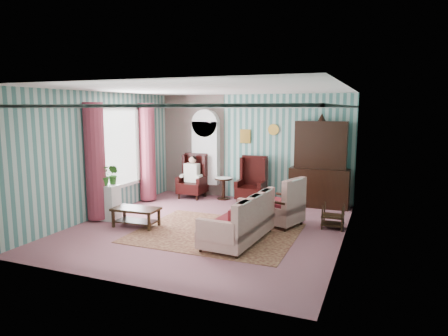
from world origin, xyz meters
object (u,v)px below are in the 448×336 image
at_px(bookcase, 206,157).
at_px(floral_armchair, 281,204).
at_px(wingback_left, 192,176).
at_px(sofa, 238,217).
at_px(dresser_hutch, 320,161).
at_px(nest_table, 333,216).
at_px(wingback_right, 251,180).
at_px(coffee_table, 136,217).
at_px(round_side_table, 224,189).
at_px(plant_stand, 107,202).
at_px(seated_woman, 192,177).

distance_m(bookcase, floral_armchair, 3.54).
xyz_separation_m(wingback_left, sofa, (2.49, -3.07, -0.15)).
distance_m(dresser_hutch, nest_table, 2.11).
xyz_separation_m(bookcase, dresser_hutch, (3.25, -0.12, 0.06)).
bearing_deg(wingback_right, nest_table, -33.75).
height_order(wingback_left, coffee_table, wingback_left).
bearing_deg(floral_armchair, wingback_left, 78.44).
relative_size(bookcase, floral_armchair, 2.34).
bearing_deg(nest_table, sofa, -136.09).
distance_m(round_side_table, floral_armchair, 2.83).
height_order(dresser_hutch, plant_stand, dresser_hutch).
relative_size(plant_stand, sofa, 0.43).
xyz_separation_m(wingback_left, coffee_table, (0.13, -2.98, -0.42)).
height_order(round_side_table, nest_table, round_side_table).
xyz_separation_m(bookcase, floral_armchair, (2.74, -2.14, -0.64)).
xyz_separation_m(bookcase, round_side_table, (0.65, -0.24, -0.82)).
xyz_separation_m(seated_woman, sofa, (2.49, -3.07, -0.11)).
bearing_deg(bookcase, sofa, -57.14).
bearing_deg(sofa, round_side_table, 30.56).
bearing_deg(dresser_hutch, wingback_left, -175.59).
xyz_separation_m(nest_table, sofa, (-1.58, -1.52, 0.21)).
bearing_deg(bookcase, plant_stand, -108.49).
bearing_deg(seated_woman, wingback_left, 0.00).
distance_m(sofa, floral_armchair, 1.41).
xyz_separation_m(plant_stand, sofa, (3.29, -0.32, 0.08)).
bearing_deg(wingback_left, seated_woman, 0.00).
xyz_separation_m(seated_woman, nest_table, (4.07, -1.55, -0.32)).
distance_m(wingback_left, floral_armchair, 3.47).
distance_m(wingback_right, sofa, 3.16).
relative_size(wingback_left, floral_armchair, 1.31).
xyz_separation_m(bookcase, coffee_table, (-0.12, -3.37, -0.91)).
bearing_deg(plant_stand, sofa, -5.62).
bearing_deg(sofa, floral_armchair, -16.48).
bearing_deg(plant_stand, bookcase, 71.51).
distance_m(wingback_right, nest_table, 2.81).
bearing_deg(bookcase, nest_table, -26.92).
bearing_deg(floral_armchair, plant_stand, 123.57).
bearing_deg(bookcase, dresser_hutch, -2.11).
xyz_separation_m(round_side_table, floral_armchair, (2.09, -1.90, 0.18)).
height_order(dresser_hutch, nest_table, dresser_hutch).
relative_size(bookcase, sofa, 1.19).
height_order(seated_woman, sofa, seated_woman).
bearing_deg(dresser_hutch, round_side_table, -177.36).
relative_size(dresser_hutch, floral_armchair, 2.47).
bearing_deg(coffee_table, nest_table, 19.97).
bearing_deg(bookcase, floral_armchair, -38.06).
bearing_deg(plant_stand, seated_woman, 73.78).
height_order(dresser_hutch, floral_armchair, dresser_hutch).
distance_m(bookcase, plant_stand, 3.39).
distance_m(plant_stand, sofa, 3.30).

